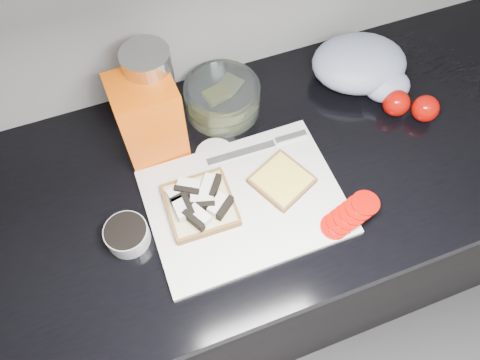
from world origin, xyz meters
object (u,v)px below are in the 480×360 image
bread_bag (149,117)px  steel_canister (154,94)px  cutting_board (245,202)px  glass_bowl (222,98)px

bread_bag → steel_canister: steel_canister is taller
cutting_board → glass_bowl: 0.26m
steel_canister → glass_bowl: bearing=1.3°
cutting_board → bread_bag: 0.27m
glass_bowl → bread_bag: size_ratio=0.88×
cutting_board → bread_bag: bearing=122.7°
bread_bag → glass_bowl: bearing=12.2°
cutting_board → steel_canister: bearing=113.4°
glass_bowl → steel_canister: steel_canister is taller
steel_canister → bread_bag: bearing=-121.4°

